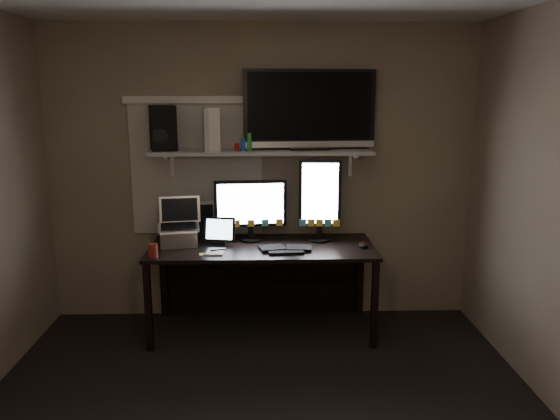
{
  "coord_description": "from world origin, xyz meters",
  "views": [
    {
      "loc": [
        0.02,
        -2.8,
        1.95
      ],
      "look_at": [
        0.14,
        1.25,
        1.06
      ],
      "focal_mm": 35.0,
      "sensor_mm": 36.0,
      "label": 1
    }
  ],
  "objects_px": {
    "game_console": "(212,129)",
    "tablet": "(219,231)",
    "mouse": "(363,245)",
    "laptop": "(178,223)",
    "keyboard": "(286,248)",
    "speaker": "(163,128)",
    "monitor_landscape": "(251,210)",
    "monitor_portrait": "(320,200)",
    "desk": "(262,262)",
    "tv": "(309,110)",
    "cup": "(153,250)"
  },
  "relations": [
    {
      "from": "tv",
      "to": "keyboard",
      "type": "bearing_deg",
      "value": -123.52
    },
    {
      "from": "game_console",
      "to": "speaker",
      "type": "height_order",
      "value": "speaker"
    },
    {
      "from": "monitor_portrait",
      "to": "keyboard",
      "type": "distance_m",
      "value": 0.52
    },
    {
      "from": "mouse",
      "to": "speaker",
      "type": "relative_size",
      "value": 0.28
    },
    {
      "from": "desk",
      "to": "tablet",
      "type": "relative_size",
      "value": 6.96
    },
    {
      "from": "monitor_landscape",
      "to": "tablet",
      "type": "distance_m",
      "value": 0.31
    },
    {
      "from": "speaker",
      "to": "tablet",
      "type": "bearing_deg",
      "value": -35.68
    },
    {
      "from": "keyboard",
      "to": "laptop",
      "type": "height_order",
      "value": "laptop"
    },
    {
      "from": "keyboard",
      "to": "cup",
      "type": "xyz_separation_m",
      "value": [
        -1.0,
        -0.16,
        0.04
      ]
    },
    {
      "from": "mouse",
      "to": "tablet",
      "type": "height_order",
      "value": "tablet"
    },
    {
      "from": "game_console",
      "to": "tablet",
      "type": "bearing_deg",
      "value": -85.38
    },
    {
      "from": "tv",
      "to": "cup",
      "type": "bearing_deg",
      "value": -160.94
    },
    {
      "from": "keyboard",
      "to": "cup",
      "type": "height_order",
      "value": "cup"
    },
    {
      "from": "desk",
      "to": "speaker",
      "type": "distance_m",
      "value": 1.36
    },
    {
      "from": "monitor_portrait",
      "to": "game_console",
      "type": "xyz_separation_m",
      "value": [
        -0.88,
        0.08,
        0.57
      ]
    },
    {
      "from": "monitor_landscape",
      "to": "cup",
      "type": "distance_m",
      "value": 0.87
    },
    {
      "from": "cup",
      "to": "game_console",
      "type": "relative_size",
      "value": 0.3
    },
    {
      "from": "tv",
      "to": "game_console",
      "type": "bearing_deg",
      "value": 176.49
    },
    {
      "from": "desk",
      "to": "speaker",
      "type": "height_order",
      "value": "speaker"
    },
    {
      "from": "laptop",
      "to": "speaker",
      "type": "distance_m",
      "value": 0.77
    },
    {
      "from": "tablet",
      "to": "cup",
      "type": "height_order",
      "value": "tablet"
    },
    {
      "from": "mouse",
      "to": "speaker",
      "type": "bearing_deg",
      "value": 152.12
    },
    {
      "from": "laptop",
      "to": "speaker",
      "type": "xyz_separation_m",
      "value": [
        -0.12,
        0.17,
        0.74
      ]
    },
    {
      "from": "tv",
      "to": "game_console",
      "type": "height_order",
      "value": "tv"
    },
    {
      "from": "laptop",
      "to": "mouse",
      "type": "bearing_deg",
      "value": -13.96
    },
    {
      "from": "monitor_portrait",
      "to": "game_console",
      "type": "bearing_deg",
      "value": 177.91
    },
    {
      "from": "mouse",
      "to": "game_console",
      "type": "height_order",
      "value": "game_console"
    },
    {
      "from": "tablet",
      "to": "game_console",
      "type": "relative_size",
      "value": 0.76
    },
    {
      "from": "tv",
      "to": "game_console",
      "type": "distance_m",
      "value": 0.8
    },
    {
      "from": "speaker",
      "to": "cup",
      "type": "bearing_deg",
      "value": -109.74
    },
    {
      "from": "monitor_portrait",
      "to": "tablet",
      "type": "relative_size",
      "value": 2.67
    },
    {
      "from": "keyboard",
      "to": "game_console",
      "type": "xyz_separation_m",
      "value": [
        -0.59,
        0.35,
        0.91
      ]
    },
    {
      "from": "mouse",
      "to": "tablet",
      "type": "xyz_separation_m",
      "value": [
        -1.15,
        0.13,
        0.1
      ]
    },
    {
      "from": "speaker",
      "to": "tv",
      "type": "bearing_deg",
      "value": -15.34
    },
    {
      "from": "desk",
      "to": "keyboard",
      "type": "xyz_separation_m",
      "value": [
        0.19,
        -0.25,
        0.19
      ]
    },
    {
      "from": "keyboard",
      "to": "speaker",
      "type": "height_order",
      "value": "speaker"
    },
    {
      "from": "mouse",
      "to": "laptop",
      "type": "bearing_deg",
      "value": 157.75
    },
    {
      "from": "monitor_portrait",
      "to": "speaker",
      "type": "xyz_separation_m",
      "value": [
        -1.27,
        0.07,
        0.58
      ]
    },
    {
      "from": "tablet",
      "to": "speaker",
      "type": "height_order",
      "value": "speaker"
    },
    {
      "from": "monitor_portrait",
      "to": "tv",
      "type": "bearing_deg",
      "value": 136.41
    },
    {
      "from": "game_console",
      "to": "speaker",
      "type": "relative_size",
      "value": 0.96
    },
    {
      "from": "laptop",
      "to": "game_console",
      "type": "relative_size",
      "value": 1.09
    },
    {
      "from": "speaker",
      "to": "desk",
      "type": "bearing_deg",
      "value": -23.01
    },
    {
      "from": "cup",
      "to": "monitor_landscape",
      "type": "bearing_deg",
      "value": 31.58
    },
    {
      "from": "monitor_landscape",
      "to": "speaker",
      "type": "bearing_deg",
      "value": 171.39
    },
    {
      "from": "monitor_landscape",
      "to": "monitor_portrait",
      "type": "bearing_deg",
      "value": -6.83
    },
    {
      "from": "tablet",
      "to": "laptop",
      "type": "relative_size",
      "value": 0.7
    },
    {
      "from": "monitor_portrait",
      "to": "laptop",
      "type": "height_order",
      "value": "monitor_portrait"
    },
    {
      "from": "keyboard",
      "to": "speaker",
      "type": "relative_size",
      "value": 1.16
    },
    {
      "from": "monitor_portrait",
      "to": "cup",
      "type": "bearing_deg",
      "value": -158.44
    }
  ]
}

